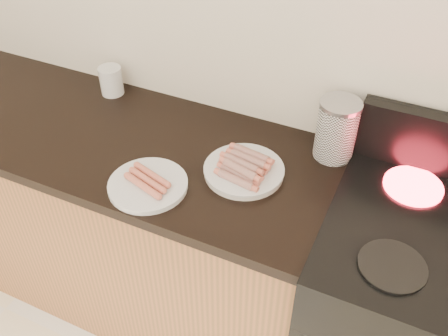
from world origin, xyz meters
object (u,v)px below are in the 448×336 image
at_px(main_plate, 244,171).
at_px(mug, 111,81).
at_px(canister, 337,129).
at_px(stove, 423,333).
at_px(side_plate, 148,185).

distance_m(main_plate, mug, 0.70).
height_order(canister, mug, canister).
height_order(main_plate, mug, mug).
relative_size(main_plate, mug, 2.31).
xyz_separation_m(stove, main_plate, (-0.67, 0.02, 0.45)).
bearing_deg(canister, main_plate, -137.23).
height_order(stove, mug, mug).
bearing_deg(side_plate, canister, 39.93).
xyz_separation_m(main_plate, canister, (0.23, 0.21, 0.10)).
bearing_deg(main_plate, canister, 42.77).
relative_size(main_plate, side_plate, 1.03).
bearing_deg(mug, stove, -10.43).
bearing_deg(stove, canister, 152.11).
relative_size(stove, canister, 4.38).
bearing_deg(main_plate, mug, 161.12).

